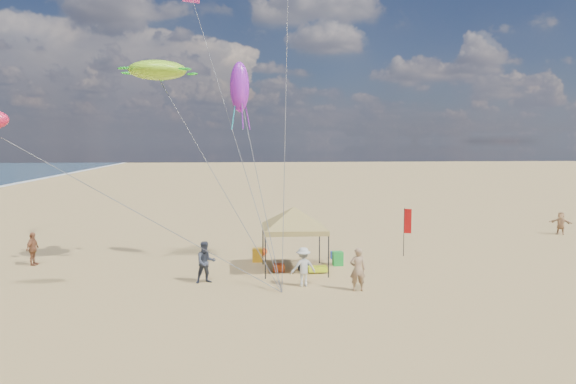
% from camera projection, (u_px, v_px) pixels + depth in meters
% --- Properties ---
extents(ground, '(280.00, 280.00, 0.00)m').
position_uv_depth(ground, '(295.00, 297.00, 21.68)').
color(ground, tan).
rests_on(ground, ground).
extents(canopy_tent, '(5.91, 5.91, 3.65)m').
position_uv_depth(canopy_tent, '(294.00, 209.00, 25.74)').
color(canopy_tent, black).
rests_on(canopy_tent, ground).
extents(feather_flag, '(0.38, 0.19, 2.69)m').
position_uv_depth(feather_flag, '(407.00, 224.00, 29.10)').
color(feather_flag, black).
rests_on(feather_flag, ground).
extents(cooler_red, '(0.54, 0.38, 0.38)m').
position_uv_depth(cooler_red, '(279.00, 268.00, 25.79)').
color(cooler_red, '#AC390D').
rests_on(cooler_red, ground).
extents(cooler_blue, '(0.54, 0.38, 0.38)m').
position_uv_depth(cooler_blue, '(336.00, 255.00, 28.70)').
color(cooler_blue, blue).
rests_on(cooler_blue, ground).
extents(bag_navy, '(0.69, 0.54, 0.36)m').
position_uv_depth(bag_navy, '(305.00, 267.00, 26.04)').
color(bag_navy, black).
rests_on(bag_navy, ground).
extents(bag_orange, '(0.54, 0.69, 0.36)m').
position_uv_depth(bag_orange, '(263.00, 252.00, 29.46)').
color(bag_orange, '#D6410B').
rests_on(bag_orange, ground).
extents(chair_green, '(0.50, 0.50, 0.70)m').
position_uv_depth(chair_green, '(338.00, 258.00, 27.14)').
color(chair_green, green).
rests_on(chair_green, ground).
extents(chair_yellow, '(0.50, 0.50, 0.70)m').
position_uv_depth(chair_yellow, '(257.00, 255.00, 27.96)').
color(chair_yellow, orange).
rests_on(chair_yellow, ground).
extents(crate_grey, '(0.34, 0.30, 0.28)m').
position_uv_depth(crate_grey, '(322.00, 270.00, 25.66)').
color(crate_grey, gray).
rests_on(crate_grey, ground).
extents(beach_cart, '(0.90, 0.50, 0.24)m').
position_uv_depth(beach_cart, '(317.00, 269.00, 25.56)').
color(beach_cart, '#D3F21A').
rests_on(beach_cart, ground).
extents(person_near_a, '(0.69, 0.46, 1.86)m').
position_uv_depth(person_near_a, '(358.00, 269.00, 22.42)').
color(person_near_a, '#9F7D5B').
rests_on(person_near_a, ground).
extents(person_near_b, '(1.08, 0.94, 1.88)m').
position_uv_depth(person_near_b, '(206.00, 262.00, 23.69)').
color(person_near_b, '#313643').
rests_on(person_near_b, ground).
extents(person_near_c, '(1.19, 0.80, 1.72)m').
position_uv_depth(person_near_c, '(303.00, 267.00, 23.15)').
color(person_near_c, beige).
rests_on(person_near_c, ground).
extents(person_far_a, '(0.60, 1.06, 1.70)m').
position_uv_depth(person_far_a, '(33.00, 249.00, 27.07)').
color(person_far_a, '#965A39').
rests_on(person_far_a, ground).
extents(person_far_c, '(1.40, 1.28, 1.55)m').
position_uv_depth(person_far_c, '(561.00, 223.00, 36.11)').
color(person_far_c, tan).
rests_on(person_far_c, ground).
extents(turtle_kite, '(3.07, 2.60, 0.92)m').
position_uv_depth(turtle_kite, '(157.00, 70.00, 25.28)').
color(turtle_kite, '#95DB23').
rests_on(turtle_kite, ground).
extents(squid_kite, '(1.25, 1.25, 2.48)m').
position_uv_depth(squid_kite, '(240.00, 87.00, 26.36)').
color(squid_kite, purple).
rests_on(squid_kite, ground).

